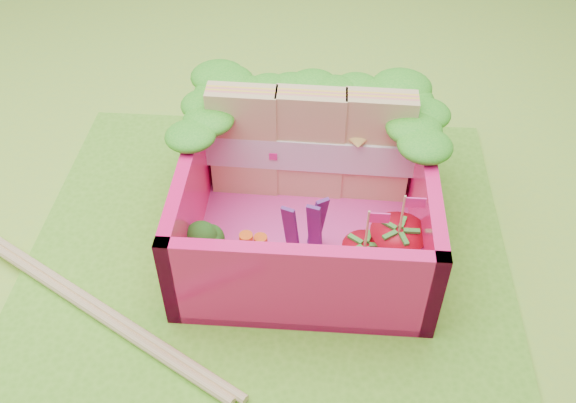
% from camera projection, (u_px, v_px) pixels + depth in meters
% --- Properties ---
extents(ground, '(14.00, 14.00, 0.00)m').
position_uv_depth(ground, '(267.00, 267.00, 3.47)').
color(ground, '#A8D43B').
rests_on(ground, ground).
extents(placemat, '(2.60, 2.60, 0.03)m').
position_uv_depth(placemat, '(267.00, 265.00, 3.46)').
color(placemat, '#62B027').
rests_on(placemat, ground).
extents(bento_floor, '(1.30, 1.30, 0.05)m').
position_uv_depth(bento_floor, '(306.00, 232.00, 3.59)').
color(bento_floor, '#DC3893').
rests_on(bento_floor, placemat).
extents(bento_box, '(1.30, 1.30, 0.55)m').
position_uv_depth(bento_box, '(307.00, 199.00, 3.41)').
color(bento_box, '#FA1567').
rests_on(bento_box, placemat).
extents(lettuce_ruffle, '(1.43, 0.83, 0.11)m').
position_uv_depth(lettuce_ruffle, '(312.00, 95.00, 3.54)').
color(lettuce_ruffle, '#1E901A').
rests_on(lettuce_ruffle, bento_box).
extents(sandwich_stack, '(1.22, 0.20, 0.67)m').
position_uv_depth(sandwich_stack, '(311.00, 145.00, 3.58)').
color(sandwich_stack, tan).
rests_on(sandwich_stack, bento_floor).
extents(broccoli, '(0.33, 0.33, 0.25)m').
position_uv_depth(broccoli, '(205.00, 246.00, 3.24)').
color(broccoli, '#639C4B').
rests_on(broccoli, bento_floor).
extents(carrot_sticks, '(0.14, 0.10, 0.27)m').
position_uv_depth(carrot_sticks, '(254.00, 253.00, 3.27)').
color(carrot_sticks, orange).
rests_on(carrot_sticks, bento_floor).
extents(purple_wedges, '(0.21, 0.12, 0.38)m').
position_uv_depth(purple_wedges, '(308.00, 227.00, 3.31)').
color(purple_wedges, '#4C1B61').
rests_on(purple_wedges, bento_floor).
extents(strawberry_left, '(0.23, 0.23, 0.47)m').
position_uv_depth(strawberry_left, '(363.00, 260.00, 3.23)').
color(strawberry_left, red).
rests_on(strawberry_left, bento_floor).
extents(strawberry_right, '(0.29, 0.29, 0.53)m').
position_uv_depth(strawberry_right, '(396.00, 251.00, 3.25)').
color(strawberry_right, red).
rests_on(strawberry_right, bento_floor).
extents(snap_peas, '(0.32, 0.49, 0.05)m').
position_uv_depth(snap_peas, '(398.00, 254.00, 3.40)').
color(snap_peas, '#5D9F32').
rests_on(snap_peas, bento_floor).
extents(chopsticks, '(1.97, 1.17, 0.05)m').
position_uv_depth(chopsticks, '(69.00, 291.00, 3.28)').
color(chopsticks, tan).
rests_on(chopsticks, placemat).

